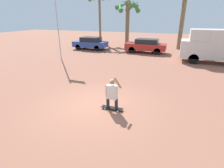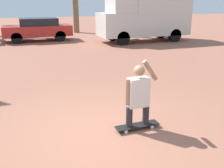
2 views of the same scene
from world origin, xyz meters
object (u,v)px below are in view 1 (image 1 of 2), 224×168
Objects in this scene: parked_car_red at (146,45)px; palm_tree_center_background at (128,10)px; parked_car_blue at (90,43)px; flagpole at (57,13)px; person_skateboarder at (112,92)px; camper_van at (220,45)px; skateboard at (112,108)px.

parked_car_red is 0.75× the size of palm_tree_center_background.
palm_tree_center_background is (3.46, 4.44, 3.85)m from parked_car_blue.
flagpole is at bearing -110.64° from palm_tree_center_background.
palm_tree_center_background is (-3.39, 4.22, 3.83)m from parked_car_red.
parked_car_blue is at bearing 120.03° from person_skateboarder.
palm_tree_center_background is at bearing 128.82° from parked_car_red.
camper_van reaches higher than parked_car_red.
skateboard is 0.75m from person_skateboarder.
parked_car_red is (-0.90, 13.63, -0.00)m from person_skateboarder.
person_skateboarder is at bearing -43.93° from flagpole.
skateboard is at bearing -76.47° from palm_tree_center_background.
parked_car_red reaches higher than parked_car_blue.
person_skateboarder is 12.43m from camper_van.
palm_tree_center_background reaches higher than person_skateboarder.
person_skateboarder is 15.49m from parked_car_blue.
camper_van reaches higher than parked_car_blue.
flagpole is at bearing -167.28° from camper_van.
skateboard is at bearing -118.19° from camper_van.
parked_car_blue is 0.69× the size of palm_tree_center_background.
flagpole is at bearing -140.87° from parked_car_red.
camper_van is 1.01× the size of palm_tree_center_background.
person_skateboarder is 0.23× the size of camper_van.
palm_tree_center_background reaches higher than skateboard.
camper_van is at bearing -34.24° from palm_tree_center_background.
palm_tree_center_background is at bearing 69.36° from flagpole.
parked_car_blue reaches higher than skateboard.
person_skateboarder is (-0.00, -0.00, 0.75)m from skateboard.
camper_van is at bearing 61.81° from skateboard.
person_skateboarder reaches higher than skateboard.
camper_van is 14.53m from flagpole.
palm_tree_center_background reaches higher than parked_car_blue.
flagpole reaches higher than camper_van.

